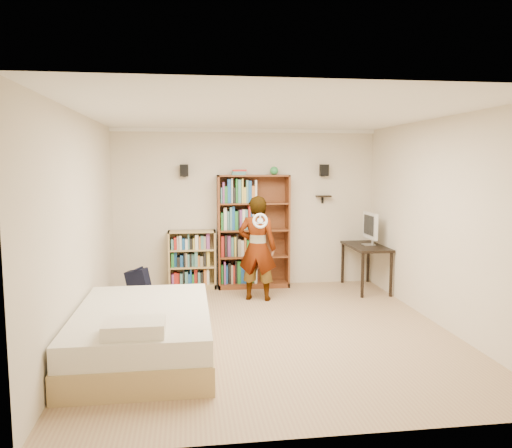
{
  "coord_description": "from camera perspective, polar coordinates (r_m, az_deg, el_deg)",
  "views": [
    {
      "loc": [
        -0.99,
        -6.03,
        2.09
      ],
      "look_at": [
        -0.09,
        0.6,
        1.3
      ],
      "focal_mm": 35.0,
      "sensor_mm": 36.0,
      "label": 1
    }
  ],
  "objects": [
    {
      "name": "ground",
      "position": [
        6.46,
        1.52,
        -12.13
      ],
      "size": [
        4.5,
        5.0,
        0.01
      ],
      "primitive_type": "cube",
      "color": "tan",
      "rests_on": "ground"
    },
    {
      "name": "room_shell",
      "position": [
        6.12,
        1.57,
        3.68
      ],
      "size": [
        4.52,
        5.02,
        2.71
      ],
      "color": "beige",
      "rests_on": "ground"
    },
    {
      "name": "crown_molding",
      "position": [
        6.14,
        1.6,
        12.18
      ],
      "size": [
        4.5,
        5.0,
        0.06
      ],
      "color": "white",
      "rests_on": "room_shell"
    },
    {
      "name": "speaker_left",
      "position": [
        8.43,
        -8.22,
        6.08
      ],
      "size": [
        0.14,
        0.12,
        0.2
      ],
      "primitive_type": "cube",
      "color": "black",
      "rests_on": "room_shell"
    },
    {
      "name": "speaker_right",
      "position": [
        8.75,
        7.8,
        6.11
      ],
      "size": [
        0.14,
        0.12,
        0.2
      ],
      "primitive_type": "cube",
      "color": "black",
      "rests_on": "room_shell"
    },
    {
      "name": "wall_shelf",
      "position": [
        8.77,
        7.73,
        3.17
      ],
      "size": [
        0.25,
        0.16,
        0.02
      ],
      "primitive_type": "cube",
      "color": "black",
      "rests_on": "room_shell"
    },
    {
      "name": "tall_bookshelf",
      "position": [
        8.5,
        -0.3,
        -0.87
      ],
      "size": [
        1.22,
        0.35,
        1.92
      ],
      "primitive_type": null,
      "color": "brown",
      "rests_on": "ground"
    },
    {
      "name": "low_bookshelf",
      "position": [
        8.53,
        -7.31,
        -4.07
      ],
      "size": [
        0.79,
        0.3,
        0.99
      ],
      "primitive_type": null,
      "color": "tan",
      "rests_on": "ground"
    },
    {
      "name": "computer_desk",
      "position": [
        8.63,
        12.4,
        -4.86
      ],
      "size": [
        0.55,
        1.1,
        0.75
      ],
      "primitive_type": null,
      "color": "black",
      "rests_on": "ground"
    },
    {
      "name": "imac",
      "position": [
        8.55,
        12.8,
        -0.56
      ],
      "size": [
        0.17,
        0.55,
        0.55
      ],
      "primitive_type": null,
      "rotation": [
        0.0,
        0.0,
        -0.11
      ],
      "color": "silver",
      "rests_on": "computer_desk"
    },
    {
      "name": "daybed",
      "position": [
        5.71,
        -12.77,
        -11.35
      ],
      "size": [
        1.45,
        2.24,
        0.66
      ],
      "primitive_type": null,
      "color": "silver",
      "rests_on": "ground"
    },
    {
      "name": "person",
      "position": [
        7.71,
        0.15,
        -2.78
      ],
      "size": [
        0.68,
        0.55,
        1.62
      ],
      "primitive_type": "imported",
      "rotation": [
        0.0,
        0.0,
        2.83
      ],
      "color": "black",
      "rests_on": "ground"
    },
    {
      "name": "wii_wheel",
      "position": [
        7.35,
        0.48,
        0.37
      ],
      "size": [
        0.23,
        0.09,
        0.23
      ],
      "primitive_type": "torus",
      "rotation": [
        1.36,
        0.0,
        0.0
      ],
      "color": "silver",
      "rests_on": "person"
    },
    {
      "name": "navy_bag",
      "position": [
        8.03,
        -13.22,
        -6.69
      ],
      "size": [
        0.42,
        0.35,
        0.49
      ],
      "primitive_type": null,
      "rotation": [
        0.0,
        0.0,
        -0.36
      ],
      "color": "black",
      "rests_on": "ground"
    }
  ]
}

